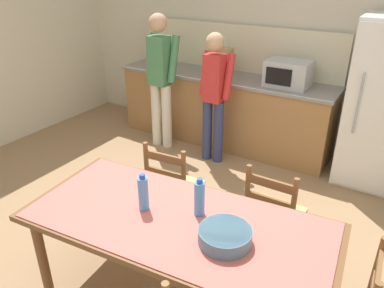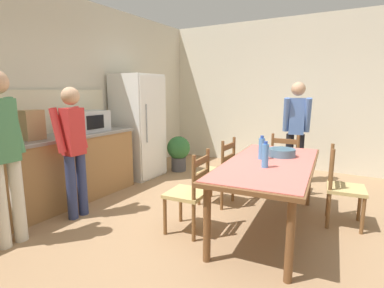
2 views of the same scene
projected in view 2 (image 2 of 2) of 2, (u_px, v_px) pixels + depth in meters
ground_plane at (222, 229)px, 3.35m from camera, size 8.32×8.32×0.00m
wall_back at (59, 96)px, 4.41m from camera, size 6.52×0.12×2.90m
wall_right at (293, 94)px, 5.86m from camera, size 0.12×5.20×2.90m
kitchen_counter at (37, 176)px, 3.77m from camera, size 2.90×0.66×0.94m
counter_splashback at (17, 114)px, 3.78m from camera, size 2.86×0.03×0.60m
refrigerator at (138, 126)px, 5.29m from camera, size 0.72×0.73×1.80m
microwave at (89, 121)px, 4.36m from camera, size 0.50×0.39×0.30m
paper_bag at (33, 125)px, 3.62m from camera, size 0.24×0.16×0.36m
dining_table at (269, 169)px, 3.28m from camera, size 2.11×1.08×0.76m
bottle_near_centre at (265, 155)px, 3.02m from camera, size 0.07×0.07×0.27m
bottle_off_centre at (262, 148)px, 3.38m from camera, size 0.07×0.07×0.27m
serving_bowl at (282, 152)px, 3.54m from camera, size 0.32×0.32×0.09m
chair_head_end at (286, 164)px, 4.49m from camera, size 0.42×0.44×0.91m
chair_side_far_right at (219, 172)px, 4.04m from camera, size 0.42×0.40×0.91m
chair_side_far_left at (190, 193)px, 3.23m from camera, size 0.45×0.43×0.91m
chair_side_near_right at (342, 187)px, 3.41m from camera, size 0.46×0.44×0.91m
person_at_sink at (3, 150)px, 2.87m from camera, size 0.43×0.30×1.72m
person_at_counter at (73, 146)px, 3.55m from camera, size 0.40×0.27×1.57m
person_by_table at (296, 127)px, 4.86m from camera, size 0.34×0.46×1.66m
potted_plant at (179, 151)px, 5.72m from camera, size 0.44×0.44×0.67m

